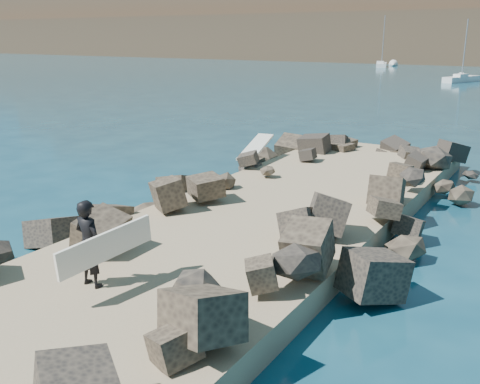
{
  "coord_description": "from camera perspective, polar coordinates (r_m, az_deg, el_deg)",
  "views": [
    {
      "loc": [
        6.62,
        -11.56,
        5.16
      ],
      "look_at": [
        0.0,
        -1.0,
        1.5
      ],
      "focal_mm": 40.0,
      "sensor_mm": 36.0,
      "label": 1
    }
  ],
  "objects": [
    {
      "name": "ground",
      "position": [
        14.29,
        2.14,
        -4.82
      ],
      "size": [
        800.0,
        800.0,
        0.0
      ],
      "primitive_type": "plane",
      "color": "#0F384C",
      "rests_on": "ground"
    },
    {
      "name": "jetty",
      "position": [
        12.61,
        -2.43,
        -6.33
      ],
      "size": [
        6.0,
        26.0,
        0.6
      ],
      "primitive_type": "cube",
      "color": "#8C7759",
      "rests_on": "ground"
    },
    {
      "name": "riprap_left",
      "position": [
        14.62,
        -10.75,
        -2.53
      ],
      "size": [
        2.6,
        22.0,
        1.0
      ],
      "primitive_type": "cube",
      "color": "black",
      "rests_on": "ground"
    },
    {
      "name": "riprap_right",
      "position": [
        11.7,
        10.89,
        -7.43
      ],
      "size": [
        2.6,
        22.0,
        1.0
      ],
      "primitive_type": "cube",
      "color": "black",
      "rests_on": "ground"
    },
    {
      "name": "surfboard_resting",
      "position": [
        20.04,
        1.67,
        4.49
      ],
      "size": [
        1.06,
        2.54,
        0.08
      ],
      "primitive_type": "cube",
      "rotation": [
        0.0,
        0.0,
        0.19
      ],
      "color": "white",
      "rests_on": "riprap_left"
    },
    {
      "name": "surfer_with_board",
      "position": [
        10.3,
        -15.57,
        -5.35
      ],
      "size": [
        0.92,
        2.1,
        1.69
      ],
      "color": "black",
      "rests_on": "jetty"
    },
    {
      "name": "sailboat_b",
      "position": [
        67.67,
        22.53,
        11.07
      ],
      "size": [
        3.29,
        5.85,
        7.11
      ],
      "color": "silver",
      "rests_on": "ground"
    },
    {
      "name": "sailboat_e",
      "position": [
        97.12,
        14.85,
        12.99
      ],
      "size": [
        3.5,
        7.27,
        8.58
      ],
      "color": "silver",
      "rests_on": "ground"
    }
  ]
}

